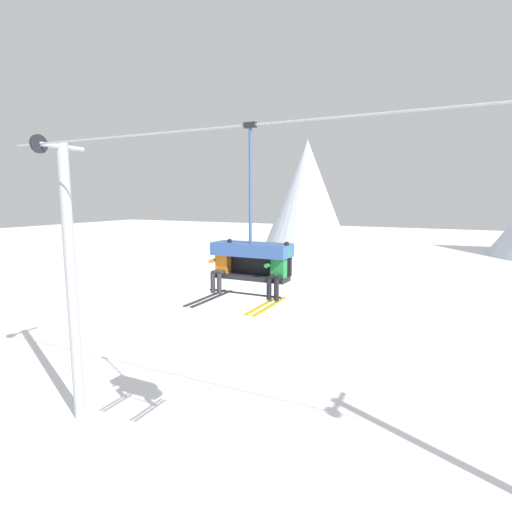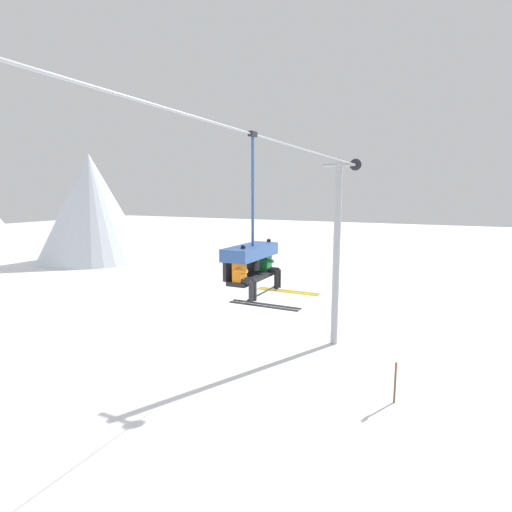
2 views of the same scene
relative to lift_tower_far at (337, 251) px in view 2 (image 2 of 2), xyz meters
The scene contains 8 objects.
ground_plane 10.89m from the lift_tower_far, behind, with size 200.00×200.00×0.00m, color white.
mountain_peak_east 35.50m from the lift_tower_far, 67.17° to the left, with size 12.60×12.60×12.39m.
lift_tower_far is the anchor object (origin of this frame).
lift_cable 10.14m from the lift_tower_far, behind, with size 20.30×0.05×0.05m.
chairlift_chair 11.28m from the lift_tower_far, behind, with size 1.88×0.74×3.87m.
skier_orange 11.99m from the lift_tower_far, behind, with size 0.48×1.70×1.34m.
skier_green 10.54m from the lift_tower_far, behind, with size 0.48×1.70×1.34m.
trail_sign 7.33m from the lift_tower_far, 143.48° to the right, with size 0.36×0.08×1.60m.
Camera 2 is at (-10.16, -5.14, 7.84)m, focal length 28.00 mm.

